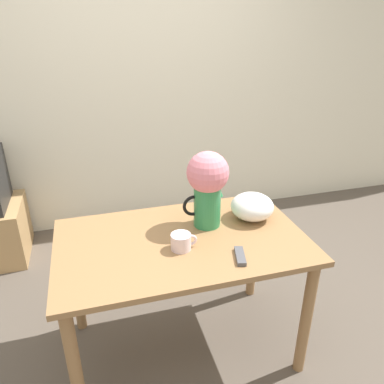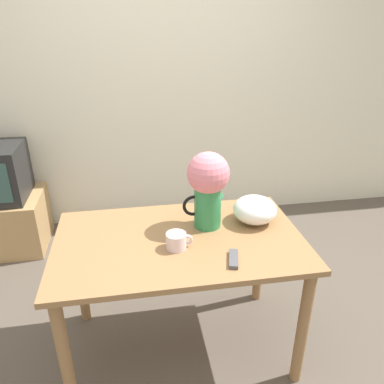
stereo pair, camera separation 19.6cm
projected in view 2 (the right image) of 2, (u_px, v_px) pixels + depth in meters
ground_plane at (191, 338)px, 2.32m from camera, size 12.00×12.00×0.00m
wall_back at (159, 81)px, 3.23m from camera, size 8.00×0.05×2.60m
table at (180, 256)px, 1.99m from camera, size 1.29×0.78×0.76m
flower_vase at (208, 183)px, 1.96m from camera, size 0.25×0.22×0.42m
coffee_mug at (177, 241)px, 1.85m from camera, size 0.13×0.10×0.08m
white_bowl at (255, 210)px, 2.08m from camera, size 0.24×0.24×0.15m
remote_control at (234, 259)px, 1.76m from camera, size 0.08×0.15×0.02m
tv_stand at (5, 222)px, 3.16m from camera, size 0.65×0.55×0.46m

